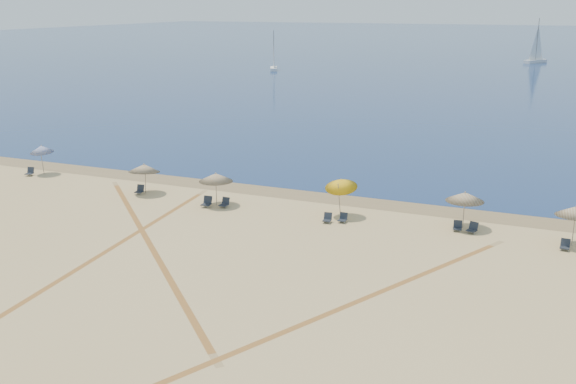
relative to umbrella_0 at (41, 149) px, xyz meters
The scene contains 21 objects.
ground 30.83m from the umbrella_0, 44.47° to the right, with size 160.00×160.00×0.00m, color tan.
ocean 204.64m from the umbrella_0, 83.84° to the left, with size 500.00×500.00×0.00m, color #0C2151.
wet_sand 22.18m from the umbrella_0, ahead, with size 500.00×500.00×0.00m, color olive.
umbrella_0 is the anchor object (origin of this frame).
umbrella_1 10.91m from the umbrella_0, ahead, with size 2.26×2.30×2.26m.
umbrella_2 17.07m from the umbrella_0, ahead, with size 2.32×2.32×2.29m.
umbrella_3 25.56m from the umbrella_0, ahead, with size 2.08×2.15×2.75m.
umbrella_4 33.19m from the umbrella_0, ahead, with size 2.33×2.33×2.31m.
umbrella_5 39.40m from the umbrella_0, ahead, with size 2.22×2.24×2.40m.
chair_0 2.05m from the umbrella_0, 132.09° to the right, with size 0.67×0.74×0.65m.
chair_1 10.80m from the umbrella_0, 10.09° to the right, with size 0.61×0.69×0.65m.
chair_2 16.85m from the umbrella_0, ahead, with size 0.64×0.73×0.72m.
chair_3 17.94m from the umbrella_0, ahead, with size 0.60×0.69×0.66m.
chair_4 25.38m from the umbrella_0, ahead, with size 0.56×0.64×0.61m.
chair_5 26.22m from the umbrella_0, ahead, with size 0.51×0.60×0.60m.
chair_6 33.04m from the umbrella_0, ahead, with size 0.58×0.66×0.62m.
chair_7 33.93m from the umbrella_0, ahead, with size 0.69×0.75×0.65m.
chair_8 39.12m from the umbrella_0, ahead, with size 0.55×0.63×0.61m.
sailboat_0 127.74m from the umbrella_0, 75.77° to the left, with size 4.97×6.59×9.97m.
sailboat_1 87.17m from the umbrella_0, 101.36° to the left, with size 3.33×5.42×7.92m.
tire_tracks 24.48m from the umbrella_0, 32.51° to the right, with size 51.46×44.40×0.00m.
Camera 1 is at (16.05, -18.77, 13.30)m, focal length 41.38 mm.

